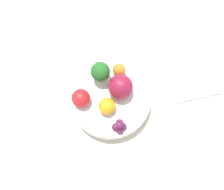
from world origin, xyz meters
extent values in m
plane|color=gray|center=(0.00, 0.00, 0.00)|extent=(6.00, 6.00, 0.00)
cube|color=beige|center=(0.00, 0.00, 0.01)|extent=(1.20, 1.20, 0.02)
cylinder|color=white|center=(0.00, 0.00, 0.04)|extent=(0.22, 0.22, 0.04)
cylinder|color=#8CB76B|center=(0.02, -0.05, 0.08)|extent=(0.02, 0.02, 0.02)
sphere|color=#236023|center=(0.02, -0.05, 0.10)|extent=(0.05, 0.05, 0.05)
sphere|color=red|center=(0.07, 0.01, 0.09)|extent=(0.05, 0.05, 0.05)
sphere|color=maroon|center=(-0.03, -0.01, 0.10)|extent=(0.06, 0.06, 0.06)
sphere|color=orange|center=(-0.03, -0.07, 0.08)|extent=(0.03, 0.03, 0.03)
sphere|color=orange|center=(0.01, 0.03, 0.09)|extent=(0.04, 0.04, 0.04)
sphere|color=#5B1E42|center=(-0.01, 0.08, 0.07)|extent=(0.02, 0.02, 0.02)
sphere|color=#5B1E42|center=(-0.02, 0.09, 0.07)|extent=(0.02, 0.02, 0.02)
sphere|color=#5B1E42|center=(-0.03, 0.08, 0.07)|extent=(0.02, 0.02, 0.02)
sphere|color=#5B1E42|center=(-0.02, 0.07, 0.07)|extent=(0.02, 0.02, 0.02)
sphere|color=#5B1E42|center=(-0.02, 0.08, 0.09)|extent=(0.02, 0.02, 0.02)
cube|color=beige|center=(-0.24, -0.06, 0.02)|extent=(0.15, 0.15, 0.01)
cube|color=silver|center=(0.13, 0.17, 0.02)|extent=(0.04, 0.09, 0.01)
camera|label=1|loc=(0.00, 0.19, 0.61)|focal=35.00mm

